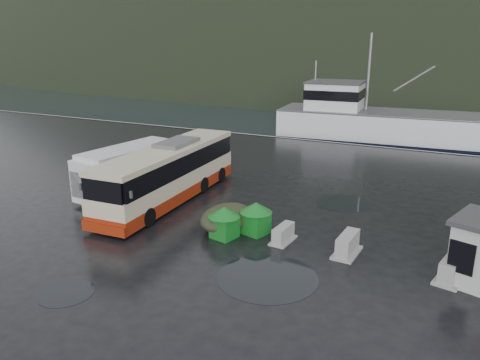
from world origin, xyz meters
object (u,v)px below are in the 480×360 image
at_px(waste_bin_left, 224,237).
at_px(jersey_barrier_a, 283,241).
at_px(jersey_barrier_b, 450,279).
at_px(jersey_barrier_c, 347,254).
at_px(fishing_trawler, 397,133).
at_px(white_van, 132,193).
at_px(waste_bin_right, 256,233).
at_px(coach_bus, 170,200).
at_px(dome_tent, 227,229).

distance_m(waste_bin_left, jersey_barrier_a, 2.64).
distance_m(waste_bin_left, jersey_barrier_b, 9.36).
relative_size(jersey_barrier_c, fishing_trawler, 0.07).
bearing_deg(jersey_barrier_a, waste_bin_left, -164.13).
height_order(waste_bin_left, fishing_trawler, fishing_trawler).
height_order(waste_bin_left, jersey_barrier_a, waste_bin_left).
bearing_deg(jersey_barrier_b, white_van, 170.44).
bearing_deg(jersey_barrier_c, jersey_barrier_b, -6.20).
distance_m(waste_bin_right, fishing_trawler, 27.48).
xyz_separation_m(coach_bus, jersey_barrier_a, (7.60, -2.46, 0.00)).
relative_size(waste_bin_right, fishing_trawler, 0.06).
distance_m(coach_bus, jersey_barrier_c, 10.72).
bearing_deg(jersey_barrier_a, jersey_barrier_c, -0.10).
bearing_deg(white_van, coach_bus, 7.74).
relative_size(coach_bus, waste_bin_right, 7.54).
height_order(jersey_barrier_b, jersey_barrier_c, jersey_barrier_b).
bearing_deg(jersey_barrier_c, dome_tent, 178.49).
distance_m(white_van, jersey_barrier_a, 10.55).
bearing_deg(waste_bin_left, dome_tent, 111.75).
relative_size(coach_bus, dome_tent, 3.83).
distance_m(jersey_barrier_a, jersey_barrier_b, 6.83).
bearing_deg(waste_bin_right, waste_bin_left, -136.27).
xyz_separation_m(waste_bin_right, dome_tent, (-1.43, -0.17, 0.00)).
bearing_deg(dome_tent, jersey_barrier_a, -2.89).
xyz_separation_m(waste_bin_left, jersey_barrier_a, (2.54, 0.72, 0.00)).
height_order(waste_bin_right, dome_tent, waste_bin_right).
xyz_separation_m(coach_bus, jersey_barrier_b, (14.42, -2.90, 0.00)).
relative_size(white_van, waste_bin_right, 4.42).
bearing_deg(jersey_barrier_a, waste_bin_right, 167.92).
bearing_deg(white_van, fishing_trawler, 73.46).
height_order(dome_tent, jersey_barrier_b, dome_tent).
height_order(coach_bus, waste_bin_left, coach_bus).
distance_m(jersey_barrier_b, jersey_barrier_c, 4.01).
distance_m(white_van, waste_bin_left, 8.35).
distance_m(coach_bus, jersey_barrier_a, 7.99).
xyz_separation_m(white_van, waste_bin_right, (8.81, -2.13, 0.00)).
relative_size(waste_bin_right, dome_tent, 0.51).
height_order(white_van, jersey_barrier_a, white_van).
bearing_deg(jersey_barrier_c, white_van, 169.43).
bearing_deg(coach_bus, fishing_trawler, 68.97).
height_order(waste_bin_right, jersey_barrier_a, waste_bin_right).
relative_size(waste_bin_left, jersey_barrier_a, 0.98).
bearing_deg(waste_bin_right, white_van, 166.42).
distance_m(coach_bus, jersey_barrier_b, 14.71).
xyz_separation_m(white_van, jersey_barrier_a, (10.27, -2.44, 0.00)).
bearing_deg(jersey_barrier_b, waste_bin_left, -178.26).
distance_m(white_van, waste_bin_right, 9.06).
xyz_separation_m(jersey_barrier_a, jersey_barrier_b, (6.81, -0.44, 0.00)).
height_order(jersey_barrier_a, jersey_barrier_c, jersey_barrier_c).
bearing_deg(fishing_trawler, jersey_barrier_b, -82.06).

